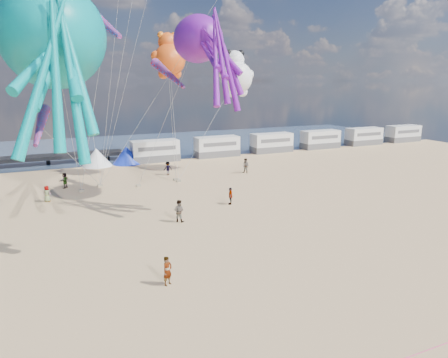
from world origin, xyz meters
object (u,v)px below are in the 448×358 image
sandbag_e (100,185)px  kite_panda (237,78)px  beachgoer_4 (65,180)px  kite_octopus_purple (198,39)px  motorhome_1 (217,147)px  sandbag_c (179,181)px  beachgoer_7 (179,211)px  motorhome_3 (320,139)px  beachgoer_3 (230,196)px  kite_octopus_teal (53,37)px  sandbag_d (176,179)px  beachgoer_1 (246,166)px  standing_person (167,271)px  windsock_right (40,126)px  beachgoer_0 (47,194)px  beachgoer_2 (168,168)px  motorhome_5 (403,134)px  tent_blue (127,155)px  kite_teddy_orange (169,60)px  sandbag_a (82,191)px  sandbag_b (139,186)px  windsock_mid (169,75)px  motorhome_2 (272,143)px  motorhome_4 (364,136)px  motorhome_0 (155,151)px  tent_white (97,157)px

sandbag_e → kite_panda: bearing=4.1°
beachgoer_4 → kite_octopus_purple: (11.87, -9.37, 13.91)m
motorhome_1 → sandbag_c: bearing=-128.2°
beachgoer_4 → kite_octopus_purple: kite_octopus_purple is taller
beachgoer_7 → sandbag_c: bearing=-66.5°
motorhome_3 → kite_octopus_purple: kite_octopus_purple is taller
beachgoer_3 → kite_octopus_teal: kite_octopus_teal is taller
sandbag_d → kite_octopus_purple: kite_octopus_purple is taller
beachgoer_1 → beachgoer_3: bearing=-65.8°
standing_person → windsock_right: (-5.87, 13.31, 6.96)m
motorhome_3 → windsock_right: bearing=-152.9°
beachgoer_1 → sandbag_e: (-17.33, 0.65, -0.81)m
beachgoer_0 → beachgoer_7: (9.75, -10.31, 0.14)m
beachgoer_4 → beachgoer_7: beachgoer_7 is taller
beachgoer_0 → beachgoer_2: size_ratio=0.94×
motorhome_5 → sandbag_d: motorhome_5 is taller
tent_blue → kite_teddy_orange: (3.65, -9.84, 12.22)m
beachgoer_2 → sandbag_a: 10.99m
sandbag_b → windsock_mid: 12.25m
beachgoer_1 → beachgoer_2: size_ratio=1.12×
motorhome_2 → sandbag_b: bearing=-151.7°
beachgoer_7 → kite_teddy_orange: 20.39m
beachgoer_2 → kite_octopus_teal: (-11.86, -12.53, 13.48)m
windsock_mid → beachgoer_2: bearing=62.2°
motorhome_4 → tent_blue: size_ratio=1.65×
beachgoer_2 → kite_teddy_orange: 12.63m
motorhome_0 → beachgoer_2: motorhome_0 is taller
beachgoer_3 → sandbag_a: 15.91m
windsock_right → kite_octopus_teal: bearing=23.1°
beachgoer_0 → beachgoer_7: beachgoer_7 is taller
sandbag_a → kite_octopus_purple: 19.29m
windsock_right → kite_octopus_purple: bearing=19.6°
motorhome_3 → beachgoer_3: size_ratio=4.11×
beachgoer_3 → sandbag_c: bearing=-143.7°
tent_blue → beachgoer_1: size_ratio=2.16×
beachgoer_4 → windsock_mid: windsock_mid is taller
tent_blue → beachgoer_7: tent_blue is taller
beachgoer_7 → sandbag_e: 14.85m
beachgoer_3 → windsock_mid: size_ratio=0.28×
beachgoer_1 → windsock_mid: 15.37m
motorhome_5 → kite_octopus_teal: (-60.09, -21.47, 12.80)m
motorhome_2 → beachgoer_2: motorhome_2 is taller
sandbag_d → sandbag_b: bearing=-167.1°
motorhome_0 → sandbag_d: size_ratio=13.20×
kite_teddy_orange → windsock_right: 19.03m
sandbag_e → kite_panda: (16.86, 1.20, 11.37)m
motorhome_1 → standing_person: (-17.69, -35.09, -0.66)m
beachgoer_4 → tent_white: bearing=-169.1°
kite_octopus_purple → windsock_right: kite_octopus_purple is taller
motorhome_2 → motorhome_4: bearing=0.0°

